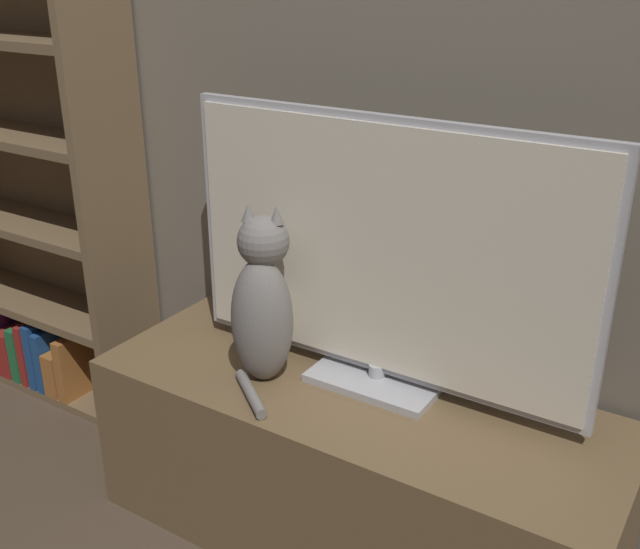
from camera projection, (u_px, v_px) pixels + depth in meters
wall_back at (421, 48)px, 1.83m from camera, size 4.80×0.05×2.60m
tv_stand at (352, 468)px, 2.01m from camera, size 1.39×0.51×0.48m
tv at (381, 259)px, 1.83m from camera, size 1.09×0.20×0.70m
cat at (263, 304)px, 1.90m from camera, size 0.22×0.28×0.47m
bookshelf at (36, 208)px, 2.65m from camera, size 0.90×0.28×1.59m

